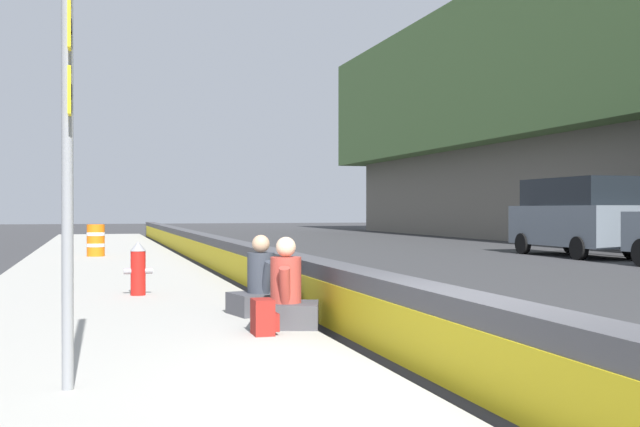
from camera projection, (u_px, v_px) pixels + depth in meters
ground_plane at (464, 397)px, 6.39m from camera, size 160.00×160.00×0.00m
sidewalk_strip at (133, 412)px, 5.65m from camera, size 80.00×4.40×0.14m
jersey_barrier at (464, 345)px, 6.39m from camera, size 76.00×0.45×0.85m
route_sign_post at (68, 120)px, 6.03m from camera, size 0.44×0.09×3.60m
fire_hydrant at (138, 268)px, 12.67m from camera, size 0.26×0.46×0.88m
seated_person_foreground at (286, 299)px, 9.26m from camera, size 0.85×0.93×1.07m
seated_person_middle at (261, 289)px, 10.41m from camera, size 0.80×0.88×1.06m
backpack at (264, 317)px, 8.68m from camera, size 0.32×0.28×0.40m
construction_barrel at (96, 240)px, 23.22m from camera, size 0.54×0.54×0.95m
parked_car_fourth at (575, 215)px, 25.42m from camera, size 5.12×2.14×2.56m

